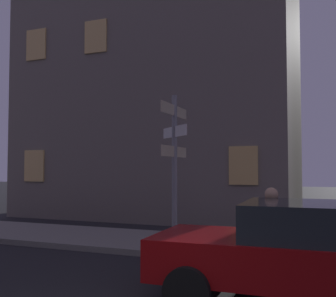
% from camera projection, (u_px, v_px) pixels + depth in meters
% --- Properties ---
extents(sidewalk_kerb, '(40.00, 2.64, 0.14)m').
position_uv_depth(sidewalk_kerb, '(227.00, 248.00, 9.37)').
color(sidewalk_kerb, gray).
rests_on(sidewalk_kerb, ground_plane).
extents(signpost, '(0.88, 1.58, 3.43)m').
position_uv_depth(signpost, '(175.00, 156.00, 9.04)').
color(signpost, gray).
rests_on(signpost, sidewalk_kerb).
extents(car_near_right, '(4.13, 1.96, 1.45)m').
position_uv_depth(car_near_right, '(303.00, 251.00, 5.60)').
color(car_near_right, maroon).
rests_on(car_near_right, ground_plane).
extents(cyclist, '(1.82, 0.33, 1.61)m').
position_uv_depth(cyclist, '(269.00, 240.00, 6.59)').
color(cyclist, black).
rests_on(cyclist, ground_plane).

